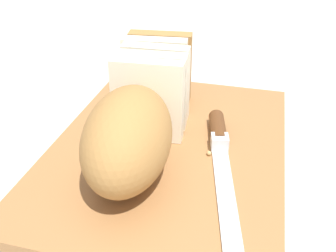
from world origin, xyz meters
name	(u,v)px	position (x,y,z in m)	size (l,w,h in m)	color
ground_plane	(168,157)	(0.00, 0.00, 0.00)	(3.00, 3.00, 0.00)	beige
cutting_board	(168,151)	(0.00, 0.00, 0.01)	(0.40, 0.30, 0.02)	#9E6B3D
bread_loaf	(140,112)	(-0.02, 0.03, 0.07)	(0.31, 0.13, 0.11)	#A8753D
bread_knife	(220,149)	(0.00, -0.07, 0.03)	(0.29, 0.10, 0.02)	silver
crumb_near_knife	(209,153)	(-0.01, -0.06, 0.02)	(0.01, 0.01, 0.01)	tan
crumb_near_loaf	(176,120)	(0.06, 0.01, 0.02)	(0.01, 0.01, 0.01)	tan
crumb_stray_left	(128,163)	(-0.06, 0.03, 0.02)	(0.01, 0.01, 0.01)	tan
crumb_stray_right	(148,134)	(0.02, 0.03, 0.02)	(0.00, 0.00, 0.00)	tan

